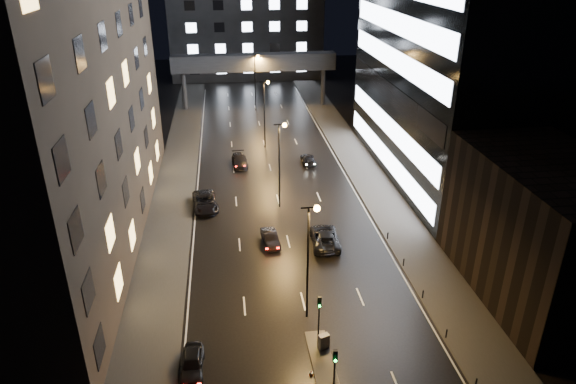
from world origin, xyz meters
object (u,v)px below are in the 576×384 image
Objects in this scene: car_away_c at (205,202)px; car_away_d at (240,161)px; car_toward_b at (308,159)px; car_toward_a at (325,237)px; car_away_b at (270,238)px; utility_cabinet at (324,341)px; car_away_a at (192,363)px.

car_away_d is (4.48, 12.53, -0.09)m from car_away_c.
car_toward_a is at bearing 86.84° from car_toward_b.
car_away_b is at bearing -4.66° from car_toward_a.
utility_cabinet is at bearing 84.20° from car_toward_b.
utility_cabinet is at bearing -88.19° from car_away_b.
car_away_a is 9.68m from utility_cabinet.
car_toward_b is (14.00, 12.04, -0.16)m from car_away_c.
car_away_a is at bearing -120.45° from car_away_b.
car_away_d is 1.12× the size of car_toward_b.
car_away_a is 0.68× the size of car_away_c.
car_toward_a is at bearing 58.82° from utility_cabinet.
car_away_c is 1.17× the size of car_away_d.
car_away_c is at bearing 42.34° from car_toward_b.
car_away_a is 0.89× the size of car_toward_b.
car_away_a is 0.79× the size of car_away_d.
car_away_d is at bearing 83.93° from car_away_a.
car_away_b is 0.89× the size of car_toward_b.
car_away_d is 23.52m from car_toward_a.
car_away_a is 3.27× the size of utility_cabinet.
car_toward_b is at bearing 70.26° from car_away_a.
car_toward_b is 36.98m from utility_cabinet.
car_toward_a is at bearing -73.97° from car_away_d.
car_away_c reaches higher than car_away_d.
car_away_a is at bearing 165.51° from utility_cabinet.
car_toward_b is (9.53, -0.49, -0.08)m from car_away_d.
car_toward_a is 21.82m from car_toward_b.
car_toward_a reaches higher than car_away_a.
utility_cabinet is at bearing 82.23° from car_toward_a.
car_away_d is (4.90, 38.08, 0.05)m from car_away_a.
car_away_a is at bearing -100.40° from car_away_d.
car_away_d reaches higher than car_away_a.
utility_cabinet is (9.64, 0.92, 0.08)m from car_away_a.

